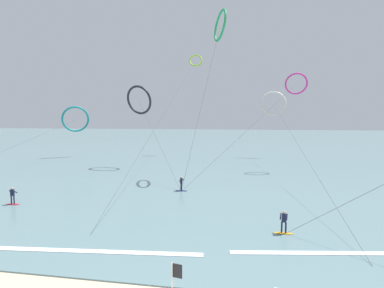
{
  "coord_description": "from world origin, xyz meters",
  "views": [
    {
      "loc": [
        4.48,
        -8.99,
        8.41
      ],
      "look_at": [
        0.0,
        19.1,
        5.84
      ],
      "focal_mm": 26.64,
      "sensor_mm": 36.0,
      "label": 1
    }
  ],
  "objects_px": {
    "kite_emerald": "(220,26)",
    "kite_charcoal": "(139,100)",
    "kite_teal": "(75,119)",
    "surfer_navy": "(181,185)",
    "surfer_crimson": "(13,197)",
    "kite_magenta": "(296,84)",
    "kite_ivory": "(273,103)",
    "surfer_amber": "(284,224)",
    "beach_flag": "(175,281)",
    "kite_lime": "(196,61)"
  },
  "relations": [
    {
      "from": "kite_emerald",
      "to": "kite_charcoal",
      "type": "xyz_separation_m",
      "value": [
        -14.03,
        6.28,
        -9.61
      ]
    },
    {
      "from": "kite_teal",
      "to": "kite_emerald",
      "type": "bearing_deg",
      "value": 119.96
    },
    {
      "from": "surfer_navy",
      "to": "surfer_crimson",
      "type": "bearing_deg",
      "value": 89.4
    },
    {
      "from": "surfer_crimson",
      "to": "kite_magenta",
      "type": "xyz_separation_m",
      "value": [
        30.45,
        23.57,
        12.99
      ]
    },
    {
      "from": "kite_charcoal",
      "to": "kite_ivory",
      "type": "bearing_deg",
      "value": -127.45
    },
    {
      "from": "surfer_amber",
      "to": "kite_ivory",
      "type": "height_order",
      "value": "kite_ivory"
    },
    {
      "from": "surfer_crimson",
      "to": "kite_magenta",
      "type": "bearing_deg",
      "value": 34.54
    },
    {
      "from": "kite_magenta",
      "to": "beach_flag",
      "type": "height_order",
      "value": "kite_magenta"
    },
    {
      "from": "kite_ivory",
      "to": "kite_teal",
      "type": "bearing_deg",
      "value": -166.14
    },
    {
      "from": "beach_flag",
      "to": "surfer_crimson",
      "type": "bearing_deg",
      "value": 145.87
    },
    {
      "from": "surfer_navy",
      "to": "kite_magenta",
      "type": "distance_m",
      "value": 25.63
    },
    {
      "from": "kite_charcoal",
      "to": "kite_lime",
      "type": "bearing_deg",
      "value": -90.89
    },
    {
      "from": "kite_magenta",
      "to": "kite_charcoal",
      "type": "distance_m",
      "value": 25.73
    },
    {
      "from": "kite_ivory",
      "to": "beach_flag",
      "type": "distance_m",
      "value": 54.07
    },
    {
      "from": "surfer_crimson",
      "to": "beach_flag",
      "type": "distance_m",
      "value": 22.87
    },
    {
      "from": "kite_emerald",
      "to": "kite_teal",
      "type": "distance_m",
      "value": 38.0
    },
    {
      "from": "surfer_amber",
      "to": "kite_magenta",
      "type": "bearing_deg",
      "value": -89.54
    },
    {
      "from": "surfer_amber",
      "to": "kite_lime",
      "type": "bearing_deg",
      "value": -61.58
    },
    {
      "from": "kite_ivory",
      "to": "kite_teal",
      "type": "xyz_separation_m",
      "value": [
        -41.94,
        -6.61,
        -3.4
      ]
    },
    {
      "from": "surfer_amber",
      "to": "kite_lime",
      "type": "xyz_separation_m",
      "value": [
        -13.2,
        45.74,
        20.85
      ]
    },
    {
      "from": "kite_magenta",
      "to": "beach_flag",
      "type": "xyz_separation_m",
      "value": [
        -11.53,
        -36.4,
        -12.19
      ]
    },
    {
      "from": "surfer_crimson",
      "to": "kite_emerald",
      "type": "relative_size",
      "value": 0.07
    },
    {
      "from": "surfer_crimson",
      "to": "surfer_amber",
      "type": "height_order",
      "value": "same"
    },
    {
      "from": "kite_charcoal",
      "to": "beach_flag",
      "type": "bearing_deg",
      "value": 129.67
    },
    {
      "from": "kite_teal",
      "to": "surfer_amber",
      "type": "bearing_deg",
      "value": 103.4
    },
    {
      "from": "kite_emerald",
      "to": "kite_teal",
      "type": "bearing_deg",
      "value": -139.0
    },
    {
      "from": "surfer_navy",
      "to": "kite_charcoal",
      "type": "xyz_separation_m",
      "value": [
        -10.31,
        15.22,
        10.68
      ]
    },
    {
      "from": "surfer_navy",
      "to": "kite_emerald",
      "type": "height_order",
      "value": "kite_emerald"
    },
    {
      "from": "kite_emerald",
      "to": "kite_lime",
      "type": "distance_m",
      "value": 27.02
    },
    {
      "from": "surfer_navy",
      "to": "kite_magenta",
      "type": "relative_size",
      "value": 0.1
    },
    {
      "from": "kite_charcoal",
      "to": "surfer_crimson",
      "type": "bearing_deg",
      "value": 96.19
    },
    {
      "from": "surfer_amber",
      "to": "beach_flag",
      "type": "relative_size",
      "value": 0.7
    },
    {
      "from": "surfer_amber",
      "to": "kite_ivory",
      "type": "relative_size",
      "value": 0.04
    },
    {
      "from": "kite_magenta",
      "to": "kite_ivory",
      "type": "distance_m",
      "value": 16.01
    },
    {
      "from": "surfer_amber",
      "to": "kite_teal",
      "type": "distance_m",
      "value": 52.7
    },
    {
      "from": "surfer_amber",
      "to": "beach_flag",
      "type": "xyz_separation_m",
      "value": [
        -5.92,
        -9.69,
        0.81
      ]
    },
    {
      "from": "kite_ivory",
      "to": "beach_flag",
      "type": "height_order",
      "value": "kite_ivory"
    },
    {
      "from": "surfer_navy",
      "to": "kite_magenta",
      "type": "bearing_deg",
      "value": -71.24
    },
    {
      "from": "surfer_crimson",
      "to": "kite_lime",
      "type": "relative_size",
      "value": 0.03
    },
    {
      "from": "kite_emerald",
      "to": "kite_lime",
      "type": "xyz_separation_m",
      "value": [
        -7.22,
        26.03,
        0.56
      ]
    },
    {
      "from": "kite_ivory",
      "to": "kite_emerald",
      "type": "bearing_deg",
      "value": -108.89
    },
    {
      "from": "surfer_crimson",
      "to": "kite_emerald",
      "type": "height_order",
      "value": "kite_emerald"
    },
    {
      "from": "kite_teal",
      "to": "beach_flag",
      "type": "relative_size",
      "value": 17.25
    },
    {
      "from": "surfer_crimson",
      "to": "beach_flag",
      "type": "relative_size",
      "value": 0.7
    },
    {
      "from": "kite_magenta",
      "to": "kite_ivory",
      "type": "xyz_separation_m",
      "value": [
        -1.54,
        15.79,
        -2.18
      ]
    },
    {
      "from": "kite_charcoal",
      "to": "kite_ivory",
      "type": "xyz_separation_m",
      "value": [
        24.08,
        16.5,
        0.13
      ]
    },
    {
      "from": "kite_magenta",
      "to": "kite_teal",
      "type": "xyz_separation_m",
      "value": [
        -43.48,
        9.18,
        -5.58
      ]
    },
    {
      "from": "beach_flag",
      "to": "kite_charcoal",
      "type": "bearing_deg",
      "value": 111.54
    },
    {
      "from": "kite_charcoal",
      "to": "kite_teal",
      "type": "height_order",
      "value": "kite_charcoal"
    },
    {
      "from": "kite_charcoal",
      "to": "surfer_navy",
      "type": "bearing_deg",
      "value": 142.24
    }
  ]
}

